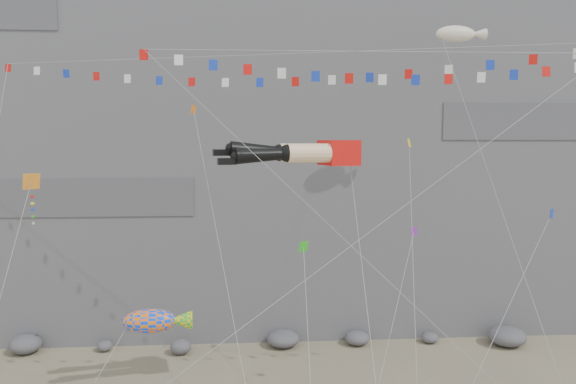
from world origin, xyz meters
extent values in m
cube|color=slate|center=(0.00, 32.00, 25.00)|extent=(80.00, 28.00, 50.00)
cube|color=red|center=(2.36, 4.70, 15.76)|extent=(2.21, 2.69, 1.40)
cylinder|color=#FFD19F|center=(0.53, 3.55, 15.76)|extent=(2.53, 1.54, 1.03)
sphere|color=black|center=(-0.62, 3.28, 15.76)|extent=(0.94, 0.94, 0.94)
cone|color=black|center=(-1.98, 2.97, 15.68)|extent=(2.94, 1.48, 0.96)
cube|color=black|center=(-3.81, 2.54, 15.37)|extent=(0.98, 0.60, 0.34)
cylinder|color=#FFD19F|center=(0.22, 4.91, 15.76)|extent=(2.53, 1.54, 1.03)
sphere|color=black|center=(-0.93, 4.64, 15.76)|extent=(0.94, 0.94, 0.94)
cone|color=black|center=(-2.29, 4.33, 15.90)|extent=(2.96, 1.48, 1.03)
cube|color=black|center=(-4.12, 3.90, 15.79)|extent=(0.98, 0.60, 0.34)
cylinder|color=gray|center=(2.45, -2.12, 7.91)|extent=(0.03, 0.03, 20.80)
cylinder|color=gray|center=(-8.07, 1.42, 10.85)|extent=(0.03, 0.03, 29.10)
cylinder|color=gray|center=(9.74, 0.54, 10.59)|extent=(0.03, 0.03, 23.47)
cylinder|color=gray|center=(12.79, 5.06, 11.89)|extent=(0.03, 0.03, 27.44)
cylinder|color=gray|center=(-3.77, 0.79, 9.17)|extent=(0.03, 0.03, 23.02)
cylinder|color=gray|center=(4.10, 0.35, 5.62)|extent=(0.03, 0.03, 15.60)
cylinder|color=gray|center=(5.63, 0.63, 8.17)|extent=(0.03, 0.03, 21.99)
cylinder|color=gray|center=(8.27, -1.91, 6.36)|extent=(0.03, 0.03, 16.88)
camera|label=1|loc=(-2.70, -26.51, 16.43)|focal=35.00mm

